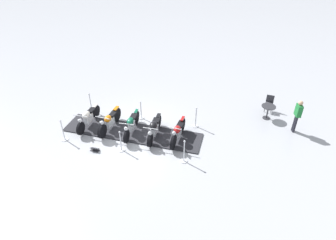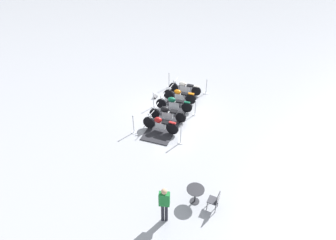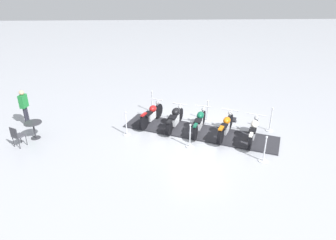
% 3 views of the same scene
% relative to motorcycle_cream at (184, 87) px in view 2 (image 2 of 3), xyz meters
% --- Properties ---
extents(ground_plane, '(80.00, 80.00, 0.00)m').
position_rel_motorcycle_cream_xyz_m(ground_plane, '(0.91, 2.12, -0.52)').
color(ground_plane, '#A8AAB2').
extents(display_platform, '(4.20, 6.84, 0.06)m').
position_rel_motorcycle_cream_xyz_m(display_platform, '(0.91, 2.12, -0.49)').
color(display_platform, '#28282D').
rests_on(display_platform, ground_plane).
extents(motorcycle_cream, '(2.10, 1.14, 0.95)m').
position_rel_motorcycle_cream_xyz_m(motorcycle_cream, '(0.00, 0.00, 0.00)').
color(motorcycle_cream, black).
rests_on(motorcycle_cream, display_platform).
extents(motorcycle_copper, '(2.04, 1.16, 1.01)m').
position_rel_motorcycle_cream_xyz_m(motorcycle_copper, '(0.45, 1.06, -0.02)').
color(motorcycle_copper, black).
rests_on(motorcycle_copper, display_platform).
extents(motorcycle_forest, '(2.18, 1.02, 0.96)m').
position_rel_motorcycle_cream_xyz_m(motorcycle_forest, '(0.95, 2.10, 0.01)').
color(motorcycle_forest, black).
rests_on(motorcycle_forest, display_platform).
extents(motorcycle_black, '(2.11, 1.04, 0.91)m').
position_rel_motorcycle_cream_xyz_m(motorcycle_black, '(1.42, 3.15, -0.01)').
color(motorcycle_black, black).
rests_on(motorcycle_black, display_platform).
extents(motorcycle_maroon, '(1.92, 1.09, 1.03)m').
position_rel_motorcycle_cream_xyz_m(motorcycle_maroon, '(1.87, 4.20, 0.01)').
color(motorcycle_maroon, black).
rests_on(motorcycle_maroon, display_platform).
extents(stanchion_left_mid, '(0.30, 0.30, 1.03)m').
position_rel_motorcycle_cream_xyz_m(stanchion_left_mid, '(-0.33, 2.67, -0.16)').
color(stanchion_left_mid, silver).
rests_on(stanchion_left_mid, ground_plane).
extents(stanchion_right_mid, '(0.34, 0.34, 1.05)m').
position_rel_motorcycle_cream_xyz_m(stanchion_right_mid, '(2.14, 1.56, -0.19)').
color(stanchion_right_mid, silver).
rests_on(stanchion_right_mid, ground_plane).
extents(stanchion_left_front, '(0.36, 0.36, 1.07)m').
position_rel_motorcycle_cream_xyz_m(stanchion_left_front, '(-1.52, 0.03, -0.20)').
color(stanchion_left_front, silver).
rests_on(stanchion_left_front, ground_plane).
extents(stanchion_right_front, '(0.33, 0.33, 1.12)m').
position_rel_motorcycle_cream_xyz_m(stanchion_right_front, '(0.96, -1.08, -0.16)').
color(stanchion_right_front, silver).
rests_on(stanchion_right_front, ground_plane).
extents(stanchion_left_rear, '(0.31, 0.31, 1.11)m').
position_rel_motorcycle_cream_xyz_m(stanchion_left_rear, '(0.86, 5.31, -0.14)').
color(stanchion_left_rear, silver).
rests_on(stanchion_left_rear, ground_plane).
extents(stanchion_right_rear, '(0.32, 0.32, 1.13)m').
position_rel_motorcycle_cream_xyz_m(stanchion_right_rear, '(3.33, 4.20, -0.14)').
color(stanchion_right_rear, silver).
rests_on(stanchion_right_rear, ground_plane).
extents(info_placard, '(0.35, 0.45, 0.19)m').
position_rel_motorcycle_cream_xyz_m(info_placard, '(1.99, 0.37, -0.46)').
color(info_placard, '#333338').
rests_on(info_placard, ground_plane).
extents(cafe_table, '(0.72, 0.72, 0.74)m').
position_rel_motorcycle_cream_xyz_m(cafe_table, '(0.72, 9.18, 0.04)').
color(cafe_table, '#2D2D33').
rests_on(cafe_table, ground_plane).
extents(cafe_chair_near_table, '(0.55, 0.55, 0.89)m').
position_rel_motorcycle_cream_xyz_m(cafe_chair_near_table, '(0.01, 9.60, 0.00)').
color(cafe_chair_near_table, '#2D2D33').
rests_on(cafe_chair_near_table, ground_plane).
extents(bystander_person, '(0.43, 0.29, 1.72)m').
position_rel_motorcycle_cream_xyz_m(bystander_person, '(2.01, 9.97, 0.52)').
color(bystander_person, '#23232D').
rests_on(bystander_person, ground_plane).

